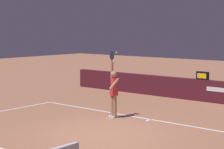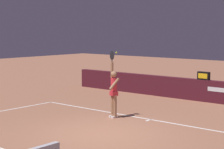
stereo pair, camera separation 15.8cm
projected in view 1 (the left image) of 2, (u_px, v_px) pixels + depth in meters
The scene contains 6 objects.
ground_plane at pixel (103, 134), 12.60m from camera, with size 60.00×60.00×0.00m, color #956047.
court_lines at pixel (100, 135), 12.51m from camera, with size 10.98×5.69×0.00m.
back_wall at pixel (208, 91), 18.12m from camera, with size 15.72×0.31×0.98m.
speed_display at pixel (203, 76), 18.24m from camera, with size 0.57×0.18×0.37m.
tennis_player at pixel (114, 90), 14.85m from camera, with size 0.48×0.45×2.50m.
tennis_ball at pixel (116, 53), 14.69m from camera, with size 0.07×0.07×0.07m.
Camera 1 is at (8.04, -9.33, 3.27)m, focal length 64.67 mm.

